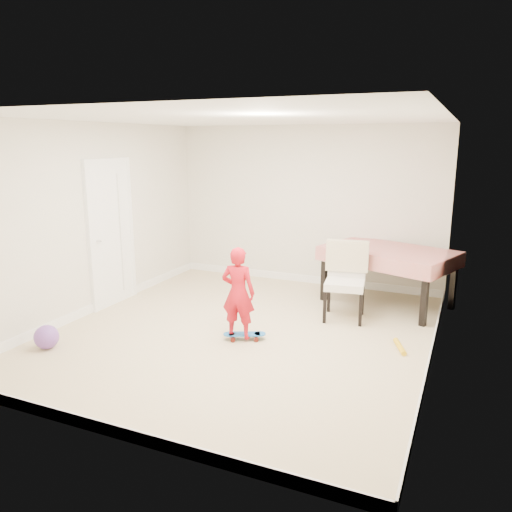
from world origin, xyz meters
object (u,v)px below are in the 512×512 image
at_px(child, 238,296).
at_px(dining_chair, 345,282).
at_px(dining_table, 387,277).
at_px(balloon, 46,337).
at_px(skateboard, 245,336).

bearing_deg(child, dining_chair, -135.51).
distance_m(dining_table, balloon, 4.62).
relative_size(dining_table, dining_chair, 1.71).
xyz_separation_m(dining_chair, skateboard, (-0.92, -1.20, -0.48)).
xyz_separation_m(dining_chair, child, (-0.99, -1.23, 0.04)).
xyz_separation_m(skateboard, balloon, (-1.99, -1.15, 0.10)).
distance_m(dining_chair, skateboard, 1.59).
bearing_deg(skateboard, child, -179.18).
height_order(dining_chair, balloon, dining_chair).
height_order(skateboard, balloon, balloon).
height_order(dining_table, skateboard, dining_table).
height_order(child, balloon, child).
bearing_deg(skateboard, balloon, -174.88).
xyz_separation_m(child, balloon, (-1.92, -1.12, -0.42)).
bearing_deg(dining_chair, dining_table, 54.65).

